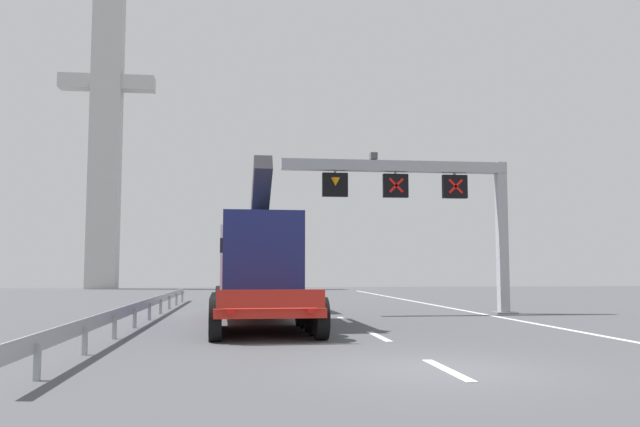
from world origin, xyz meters
TOP-DOWN VIEW (x-y plane):
  - ground at (0.00, 0.00)m, footprint 112.00×112.00m
  - lane_markings at (0.12, 26.58)m, footprint 0.20×67.75m
  - edge_line_right at (6.20, 12.00)m, footprint 0.20×63.00m
  - overhead_lane_gantry at (3.91, 14.23)m, footprint 9.66×0.90m
  - heavy_haul_truck_red at (-3.11, 12.52)m, footprint 3.38×14.13m
  - guardrail_left at (-6.94, 12.54)m, footprint 0.13×29.08m
  - bridge_pylon_distant at (-16.80, 52.00)m, footprint 9.00×2.00m

SIDE VIEW (x-z plane):
  - ground at x=0.00m, z-range 0.00..0.00m
  - edge_line_right at x=6.20m, z-range 0.00..0.01m
  - lane_markings at x=0.12m, z-range 0.00..0.01m
  - guardrail_left at x=-6.94m, z-range 0.18..0.94m
  - heavy_haul_truck_red at x=-3.11m, z-range -0.66..4.64m
  - overhead_lane_gantry at x=3.91m, z-range 1.70..8.29m
  - bridge_pylon_distant at x=-16.80m, z-range 0.39..32.49m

